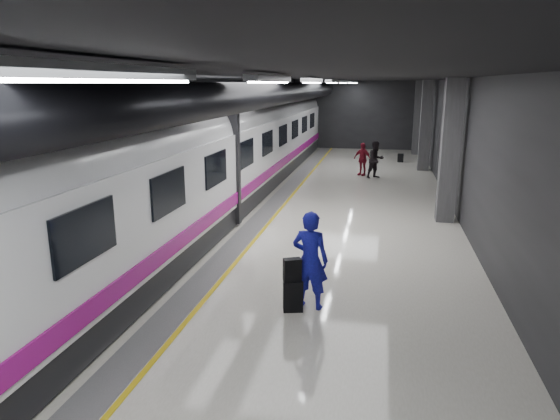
# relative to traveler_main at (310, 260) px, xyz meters

# --- Properties ---
(ground) EXTENTS (40.00, 40.00, 0.00)m
(ground) POSITION_rel_traveler_main_xyz_m (-1.21, 5.27, -0.99)
(ground) COLOR silver
(ground) RESTS_ON ground
(platform_hall) EXTENTS (10.02, 40.02, 4.51)m
(platform_hall) POSITION_rel_traveler_main_xyz_m (-1.50, 6.23, 2.55)
(platform_hall) COLOR black
(platform_hall) RESTS_ON ground
(train) EXTENTS (3.05, 38.00, 4.05)m
(train) POSITION_rel_traveler_main_xyz_m (-4.46, 5.27, 1.08)
(train) COLOR black
(train) RESTS_ON ground
(traveler_main) EXTENTS (0.78, 0.57, 1.97)m
(traveler_main) POSITION_rel_traveler_main_xyz_m (0.00, 0.00, 0.00)
(traveler_main) COLOR #1919BC
(traveler_main) RESTS_ON ground
(suitcase_main) EXTENTS (0.43, 0.33, 0.62)m
(suitcase_main) POSITION_rel_traveler_main_xyz_m (-0.30, -0.22, -0.68)
(suitcase_main) COLOR black
(suitcase_main) RESTS_ON ground
(shoulder_bag) EXTENTS (0.38, 0.30, 0.45)m
(shoulder_bag) POSITION_rel_traveler_main_xyz_m (-0.32, -0.22, -0.14)
(shoulder_bag) COLOR black
(shoulder_bag) RESTS_ON suitcase_main
(traveler_far_a) EXTENTS (1.07, 1.04, 1.74)m
(traveler_far_a) POSITION_rel_traveler_main_xyz_m (0.99, 14.47, -0.12)
(traveler_far_a) COLOR black
(traveler_far_a) RESTS_ON ground
(traveler_far_b) EXTENTS (0.99, 0.78, 1.58)m
(traveler_far_b) POSITION_rel_traveler_main_xyz_m (0.34, 15.08, -0.20)
(traveler_far_b) COLOR maroon
(traveler_far_b) RESTS_ON ground
(suitcase_far) EXTENTS (0.33, 0.22, 0.48)m
(suitcase_far) POSITION_rel_traveler_main_xyz_m (2.29, 19.73, -0.75)
(suitcase_far) COLOR black
(suitcase_far) RESTS_ON ground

